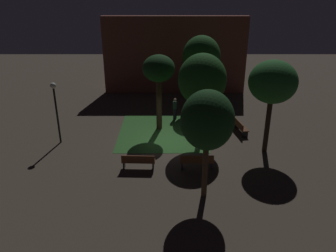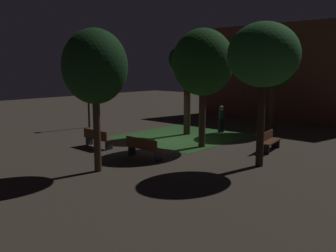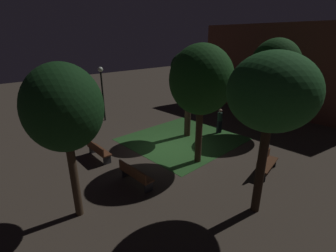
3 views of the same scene
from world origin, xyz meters
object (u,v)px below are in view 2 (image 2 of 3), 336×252
at_px(tree_back_left, 274,61).
at_px(pedestrian, 221,118).
at_px(bench_front_right, 269,140).
at_px(tree_lawn_side, 95,67).
at_px(tree_near_wall, 263,56).
at_px(bench_back_row, 97,138).
at_px(tree_back_right, 187,62).
at_px(bench_near_trees, 143,147).
at_px(lamp_post_near_wall, 88,85).
at_px(tree_left_canopy, 203,63).

distance_m(tree_back_left, pedestrian, 4.54).
distance_m(bench_front_right, tree_lawn_side, 8.74).
height_order(tree_near_wall, pedestrian, tree_near_wall).
bearing_deg(tree_lawn_side, bench_front_right, 66.81).
height_order(bench_front_right, tree_back_left, tree_back_left).
distance_m(bench_front_right, pedestrian, 5.07).
bearing_deg(tree_lawn_side, pedestrian, 96.78).
relative_size(bench_back_row, tree_back_right, 0.35).
height_order(bench_near_trees, tree_near_wall, tree_near_wall).
height_order(tree_lawn_side, pedestrian, tree_lawn_side).
relative_size(bench_back_row, bench_front_right, 0.98).
distance_m(tree_lawn_side, tree_back_right, 8.48).
height_order(tree_lawn_side, lamp_post_near_wall, tree_lawn_side).
height_order(tree_near_wall, lamp_post_near_wall, tree_near_wall).
distance_m(tree_back_left, tree_back_right, 5.19).
height_order(bench_near_trees, tree_back_left, tree_back_left).
bearing_deg(bench_front_right, pedestrian, 149.58).
relative_size(lamp_post_near_wall, pedestrian, 2.44).
relative_size(tree_back_left, pedestrian, 3.64).
bearing_deg(tree_back_left, bench_near_trees, -95.93).
height_order(bench_near_trees, tree_lawn_side, tree_lawn_side).
bearing_deg(tree_lawn_side, tree_back_left, 85.94).
bearing_deg(tree_left_canopy, bench_near_trees, -97.88).
distance_m(tree_near_wall, tree_back_right, 7.34).
bearing_deg(bench_back_row, tree_lawn_side, -37.20).
bearing_deg(tree_near_wall, bench_front_right, 109.45).
xyz_separation_m(bench_back_row, tree_left_canopy, (3.66, 3.50, 3.56)).
relative_size(bench_front_right, pedestrian, 1.15).
bearing_deg(tree_lawn_side, bench_back_row, 142.80).
distance_m(bench_back_row, tree_left_canopy, 6.19).
height_order(tree_back_right, pedestrian, tree_back_right).
distance_m(tree_lawn_side, tree_back_left, 12.28).
relative_size(tree_back_right, lamp_post_near_wall, 1.31).
bearing_deg(tree_back_right, bench_back_row, -100.02).
relative_size(tree_back_right, tree_left_canopy, 0.91).
relative_size(tree_back_left, lamp_post_near_wall, 1.49).
distance_m(bench_front_right, tree_left_canopy, 4.76).
distance_m(bench_back_row, tree_back_left, 11.23).
distance_m(bench_front_right, lamp_post_near_wall, 12.06).
relative_size(tree_near_wall, pedestrian, 3.44).
bearing_deg(bench_near_trees, lamp_post_near_wall, 158.23).
height_order(bench_back_row, pedestrian, pedestrian).
distance_m(tree_back_right, tree_left_canopy, 3.41).
bearing_deg(pedestrian, tree_back_right, -121.79).
relative_size(bench_near_trees, tree_near_wall, 0.33).
xyz_separation_m(bench_near_trees, pedestrian, (-1.04, 7.46, 0.37)).
relative_size(tree_left_canopy, pedestrian, 3.51).
xyz_separation_m(bench_back_row, tree_near_wall, (7.46, 2.17, 3.79)).
xyz_separation_m(tree_near_wall, tree_back_right, (-6.46, 3.47, -0.15)).
xyz_separation_m(bench_back_row, bench_near_trees, (3.17, -0.00, 0.00)).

